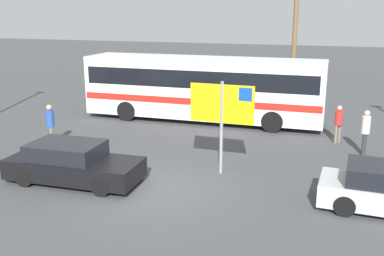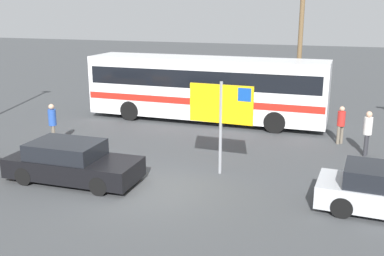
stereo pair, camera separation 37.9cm
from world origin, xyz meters
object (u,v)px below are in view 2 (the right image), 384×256
Objects in this scene: pedestrian_near_sign at (368,130)px; ferry_sign at (222,108)px; car_black at (72,162)px; pedestrian_crossing_lot at (52,121)px; pedestrian_by_bus at (341,122)px; bus_front_coach at (206,86)px.

ferry_sign is at bearing -127.45° from pedestrian_near_sign.
ferry_sign is 5.28m from car_black.
ferry_sign reaches higher than pedestrian_crossing_lot.
pedestrian_crossing_lot is at bearing -112.73° from pedestrian_by_bus.
ferry_sign is at bearing -68.34° from bus_front_coach.
ferry_sign is 0.73× the size of car_black.
ferry_sign is 1.83× the size of pedestrian_crossing_lot.
pedestrian_crossing_lot is at bearing -128.00° from bus_front_coach.
pedestrian_crossing_lot is (-7.49, 0.94, -1.29)m from ferry_sign.
pedestrian_near_sign is 1.10× the size of pedestrian_by_bus.
car_black is 2.50× the size of pedestrian_near_sign.
ferry_sign reaches higher than pedestrian_near_sign.
ferry_sign is 7.66m from pedestrian_crossing_lot.
bus_front_coach is 9.46m from car_black.
bus_front_coach is 7.36× the size of pedestrian_by_bus.
car_black is 10.98m from pedestrian_near_sign.
pedestrian_crossing_lot is (-3.03, 3.20, 0.40)m from car_black.
pedestrian_near_sign is 12.55m from pedestrian_crossing_lot.
pedestrian_crossing_lot is (-11.25, -4.10, 0.09)m from pedestrian_by_bus.
ferry_sign is 6.44m from pedestrian_by_bus.
pedestrian_crossing_lot reaches higher than pedestrian_by_bus.
pedestrian_by_bus is 11.98m from pedestrian_crossing_lot.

